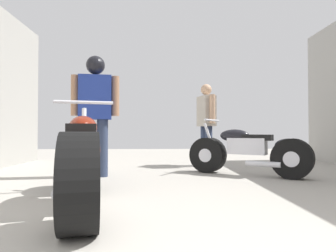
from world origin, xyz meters
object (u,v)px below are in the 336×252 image
at_px(mechanic_in_blue, 206,120).
at_px(mechanic_with_helmet, 95,104).
at_px(motorcycle_black_naked, 249,152).
at_px(motorcycle_maroon_cruiser, 82,160).

relative_size(mechanic_in_blue, mechanic_with_helmet, 0.89).
bearing_deg(motorcycle_black_naked, mechanic_with_helmet, -178.65).
relative_size(motorcycle_maroon_cruiser, mechanic_with_helmet, 1.21).
xyz_separation_m(motorcycle_black_naked, mechanic_in_blue, (-0.44, 1.28, 0.55)).
relative_size(motorcycle_black_naked, mechanic_with_helmet, 0.94).
height_order(motorcycle_maroon_cruiser, mechanic_with_helmet, mechanic_with_helmet).
bearing_deg(motorcycle_black_naked, mechanic_in_blue, 109.01).
relative_size(motorcycle_maroon_cruiser, motorcycle_black_naked, 1.28).
height_order(motorcycle_black_naked, mechanic_with_helmet, mechanic_with_helmet).
distance_m(motorcycle_black_naked, mechanic_with_helmet, 2.41).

